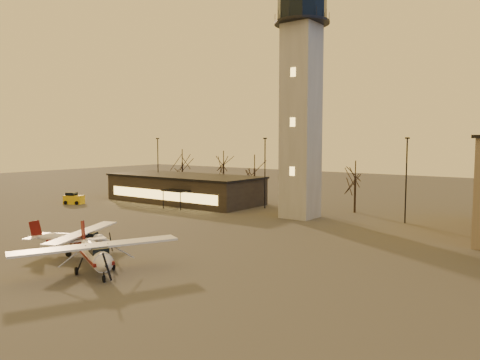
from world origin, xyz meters
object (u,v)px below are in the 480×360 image
object	(u,v)px
terminal	(184,188)
service_cart	(74,200)
cessna_front	(96,259)
control_tower	(301,88)
cessna_rear	(80,243)

from	to	relation	value
terminal	service_cart	world-z (taller)	terminal
terminal	cessna_front	distance (m)	39.90
control_tower	service_cart	bearing A→B (deg)	-163.83
cessna_front	cessna_rear	bearing A→B (deg)	179.50
cessna_front	service_cart	world-z (taller)	cessna_front
terminal	control_tower	bearing A→B (deg)	-5.15
terminal	cessna_rear	xyz separation A→B (m)	(16.10, -30.08, -1.19)
control_tower	cessna_rear	bearing A→B (deg)	-101.84
control_tower	terminal	xyz separation A→B (m)	(-21.99, 1.98, -14.17)
terminal	service_cart	xyz separation A→B (m)	(-12.06, -11.85, -1.47)
control_tower	cessna_front	bearing A→B (deg)	-89.26
control_tower	cessna_front	xyz separation A→B (m)	(0.40, -31.02, -15.20)
cessna_front	cessna_rear	size ratio (longest dim) A/B	1.17
cessna_front	service_cart	size ratio (longest dim) A/B	3.57
control_tower	terminal	bearing A→B (deg)	174.85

